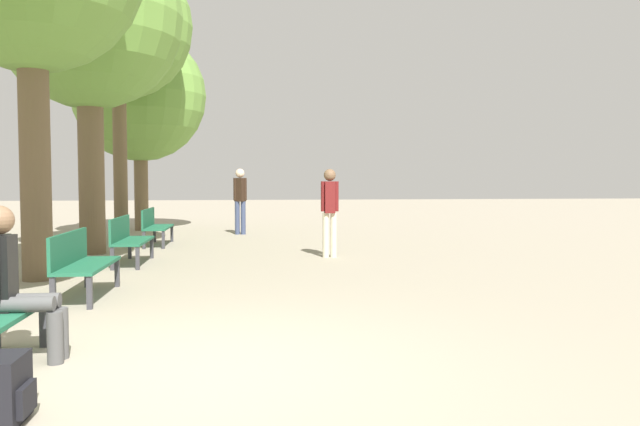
# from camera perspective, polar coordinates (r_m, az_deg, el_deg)

# --- Properties ---
(ground_plane) EXTENTS (80.00, 80.00, 0.00)m
(ground_plane) POSITION_cam_1_polar(r_m,az_deg,el_deg) (5.09, -12.68, -13.79)
(ground_plane) COLOR gray
(bench_row_1) EXTENTS (0.49, 1.59, 0.82)m
(bench_row_1) POSITION_cam_1_polar(r_m,az_deg,el_deg) (8.33, -21.09, -4.02)
(bench_row_1) COLOR #1E6042
(bench_row_1) RESTS_ON ground_plane
(bench_row_2) EXTENTS (0.49, 1.59, 0.82)m
(bench_row_2) POSITION_cam_1_polar(r_m,az_deg,el_deg) (11.34, -17.17, -2.11)
(bench_row_2) COLOR #1E6042
(bench_row_2) RESTS_ON ground_plane
(bench_row_3) EXTENTS (0.49, 1.59, 0.82)m
(bench_row_3) POSITION_cam_1_polar(r_m,az_deg,el_deg) (14.38, -14.91, -1.00)
(bench_row_3) COLOR #1E6042
(bench_row_3) RESTS_ON ground_plane
(tree_row_2) EXTENTS (3.62, 3.62, 6.47)m
(tree_row_2) POSITION_cam_1_polar(r_m,az_deg,el_deg) (13.46, -20.41, 16.37)
(tree_row_2) COLOR brown
(tree_row_2) RESTS_ON ground_plane
(tree_row_3) EXTENTS (3.52, 3.52, 6.91)m
(tree_row_3) POSITION_cam_1_polar(r_m,az_deg,el_deg) (16.25, -17.99, 15.90)
(tree_row_3) COLOR brown
(tree_row_3) RESTS_ON ground_plane
(tree_row_4) EXTENTS (3.75, 3.75, 5.74)m
(tree_row_4) POSITION_cam_1_polar(r_m,az_deg,el_deg) (18.85, -16.15, 10.20)
(tree_row_4) COLOR brown
(tree_row_4) RESTS_ON ground_plane
(person_seated) EXTENTS (0.61, 0.35, 1.27)m
(person_seated) POSITION_cam_1_polar(r_m,az_deg,el_deg) (5.57, -26.08, -5.55)
(person_seated) COLOR #4C4C4C
(person_seated) RESTS_ON ground_plane
(backpack) EXTENTS (0.23, 0.36, 0.41)m
(backpack) POSITION_cam_1_polar(r_m,az_deg,el_deg) (4.34, -26.66, -14.27)
(backpack) COLOR black
(backpack) RESTS_ON ground_plane
(pedestrian_near) EXTENTS (0.34, 0.23, 1.67)m
(pedestrian_near) POSITION_cam_1_polar(r_m,az_deg,el_deg) (11.74, 0.90, 0.57)
(pedestrian_near) COLOR beige
(pedestrian_near) RESTS_ON ground_plane
(pedestrian_mid) EXTENTS (0.36, 0.30, 1.76)m
(pedestrian_mid) POSITION_cam_1_polar(r_m,az_deg,el_deg) (16.76, -7.32, 1.47)
(pedestrian_mid) COLOR #384260
(pedestrian_mid) RESTS_ON ground_plane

